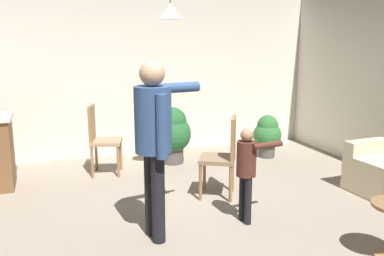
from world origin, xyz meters
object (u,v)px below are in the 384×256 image
(dining_chair_near_wall, at_px, (223,154))
(potted_plant_by_wall, at_px, (267,134))
(dining_chair_by_counter, at_px, (101,137))
(person_child, at_px, (247,165))
(person_adult, at_px, (155,131))
(potted_plant_corner, at_px, (173,133))

(dining_chair_near_wall, bearing_deg, potted_plant_by_wall, -16.58)
(dining_chair_near_wall, bearing_deg, dining_chair_by_counter, 71.55)
(person_child, distance_m, dining_chair_near_wall, 0.77)
(potted_plant_by_wall, bearing_deg, person_child, -124.51)
(dining_chair_near_wall, bearing_deg, person_child, -156.38)
(person_adult, distance_m, dining_chair_by_counter, 2.26)
(dining_chair_by_counter, distance_m, dining_chair_near_wall, 1.90)
(person_child, relative_size, potted_plant_by_wall, 1.45)
(person_adult, bearing_deg, person_child, 83.36)
(person_child, height_order, potted_plant_corner, person_child)
(dining_chair_near_wall, relative_size, potted_plant_by_wall, 1.42)
(person_adult, relative_size, dining_chair_by_counter, 1.72)
(person_child, bearing_deg, potted_plant_by_wall, 139.22)
(dining_chair_near_wall, distance_m, potted_plant_by_wall, 1.97)
(potted_plant_corner, xyz_separation_m, potted_plant_by_wall, (1.56, -0.20, -0.10))
(person_child, xyz_separation_m, potted_plant_corner, (-0.09, 2.34, -0.15))
(person_child, height_order, dining_chair_by_counter, person_child)
(dining_chair_by_counter, relative_size, potted_plant_by_wall, 1.42)
(dining_chair_by_counter, bearing_deg, person_adult, 21.64)
(person_adult, bearing_deg, potted_plant_corner, 151.16)
(person_child, height_order, potted_plant_by_wall, person_child)
(potted_plant_by_wall, bearing_deg, person_adult, -138.58)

